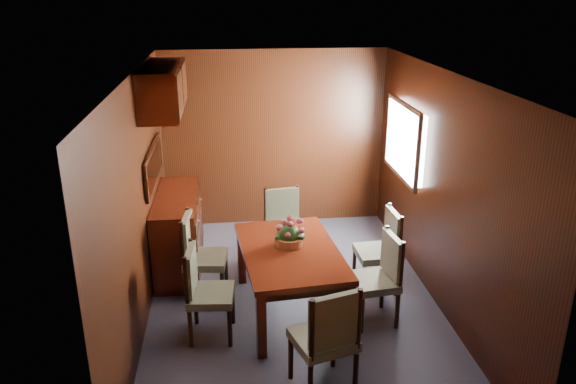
{
  "coord_description": "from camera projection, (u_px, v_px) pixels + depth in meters",
  "views": [
    {
      "loc": [
        -0.63,
        -5.11,
        3.17
      ],
      "look_at": [
        0.0,
        0.58,
        1.05
      ],
      "focal_mm": 35.0,
      "sensor_mm": 36.0,
      "label": 1
    }
  ],
  "objects": [
    {
      "name": "chair_foot",
      "position": [
        284.0,
        223.0,
        6.63
      ],
      "size": [
        0.51,
        0.49,
        0.94
      ],
      "rotation": [
        0.0,
        0.0,
        3.29
      ],
      "color": "black",
      "rests_on": "ground"
    },
    {
      "name": "ground",
      "position": [
        294.0,
        304.0,
        5.93
      ],
      "size": [
        4.5,
        4.5,
        0.0
      ],
      "primitive_type": "plane",
      "color": "#3C4053",
      "rests_on": "ground"
    },
    {
      "name": "chair_right_near",
      "position": [
        381.0,
        273.0,
        5.49
      ],
      "size": [
        0.47,
        0.49,
        0.93
      ],
      "rotation": [
        0.0,
        0.0,
        1.69
      ],
      "color": "black",
      "rests_on": "ground"
    },
    {
      "name": "chair_head",
      "position": [
        328.0,
        335.0,
        4.47
      ],
      "size": [
        0.58,
        0.57,
        0.99
      ],
      "rotation": [
        0.0,
        0.0,
        0.3
      ],
      "color": "black",
      "rests_on": "ground"
    },
    {
      "name": "chair_right_far",
      "position": [
        383.0,
        246.0,
        6.08
      ],
      "size": [
        0.44,
        0.46,
        0.93
      ],
      "rotation": [
        0.0,
        0.0,
        1.62
      ],
      "color": "black",
      "rests_on": "ground"
    },
    {
      "name": "chair_left_near",
      "position": [
        203.0,
        288.0,
        5.24
      ],
      "size": [
        0.46,
        0.47,
        0.93
      ],
      "rotation": [
        0.0,
        0.0,
        -1.66
      ],
      "color": "black",
      "rests_on": "ground"
    },
    {
      "name": "chair_left_far",
      "position": [
        198.0,
        252.0,
        5.9
      ],
      "size": [
        0.48,
        0.5,
        0.96
      ],
      "rotation": [
        0.0,
        0.0,
        -1.68
      ],
      "color": "black",
      "rests_on": "ground"
    },
    {
      "name": "sideboard",
      "position": [
        178.0,
        232.0,
        6.58
      ],
      "size": [
        0.48,
        1.4,
        0.9
      ],
      "primitive_type": "cube",
      "color": "#371006",
      "rests_on": "ground"
    },
    {
      "name": "dining_table",
      "position": [
        290.0,
        258.0,
        5.6
      ],
      "size": [
        1.08,
        1.59,
        0.7
      ],
      "rotation": [
        0.0,
        0.0,
        0.1
      ],
      "color": "#371006",
      "rests_on": "ground"
    },
    {
      "name": "room_shell",
      "position": [
        280.0,
        147.0,
        5.67
      ],
      "size": [
        3.06,
        4.52,
        2.41
      ],
      "color": "black",
      "rests_on": "ground"
    },
    {
      "name": "flower_centerpiece",
      "position": [
        289.0,
        232.0,
        5.61
      ],
      "size": [
        0.3,
        0.3,
        0.3
      ],
      "color": "#B56237",
      "rests_on": "dining_table"
    }
  ]
}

